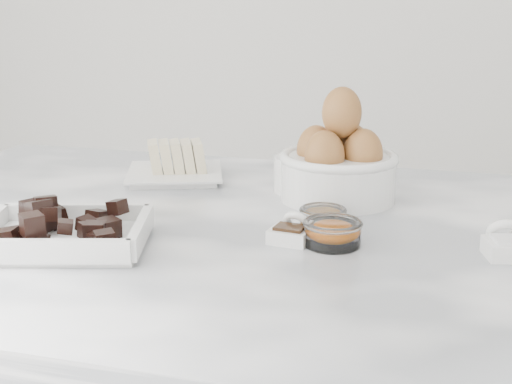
% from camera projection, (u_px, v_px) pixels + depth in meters
% --- Properties ---
extents(marble_slab, '(1.20, 0.80, 0.04)m').
position_uv_depth(marble_slab, '(236.00, 238.00, 0.98)').
color(marble_slab, white).
rests_on(marble_slab, cabinet).
extents(chocolate_dish, '(0.24, 0.21, 0.05)m').
position_uv_depth(chocolate_dish, '(63.00, 229.00, 0.89)').
color(chocolate_dish, white).
rests_on(chocolate_dish, marble_slab).
extents(butter_plate, '(0.20, 0.20, 0.06)m').
position_uv_depth(butter_plate, '(173.00, 165.00, 1.22)').
color(butter_plate, white).
rests_on(butter_plate, marble_slab).
extents(sugar_ramekin, '(0.09, 0.09, 0.06)m').
position_uv_depth(sugar_ramekin, '(303.00, 173.00, 1.14)').
color(sugar_ramekin, white).
rests_on(sugar_ramekin, marble_slab).
extents(egg_bowl, '(0.18, 0.18, 0.17)m').
position_uv_depth(egg_bowl, '(339.00, 164.00, 1.08)').
color(egg_bowl, white).
rests_on(egg_bowl, marble_slab).
extents(honey_bowl, '(0.06, 0.06, 0.03)m').
position_uv_depth(honey_bowl, '(323.00, 217.00, 0.96)').
color(honey_bowl, white).
rests_on(honey_bowl, marble_slab).
extents(zest_bowl, '(0.08, 0.08, 0.03)m').
position_uv_depth(zest_bowl, '(333.00, 232.00, 0.89)').
color(zest_bowl, white).
rests_on(zest_bowl, marble_slab).
extents(vanilla_spoon, '(0.05, 0.07, 0.04)m').
position_uv_depth(vanilla_spoon, '(292.00, 232.00, 0.91)').
color(vanilla_spoon, white).
rests_on(vanilla_spoon, marble_slab).
extents(salt_spoon, '(0.07, 0.08, 0.04)m').
position_uv_depth(salt_spoon, '(508.00, 244.00, 0.86)').
color(salt_spoon, white).
rests_on(salt_spoon, marble_slab).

